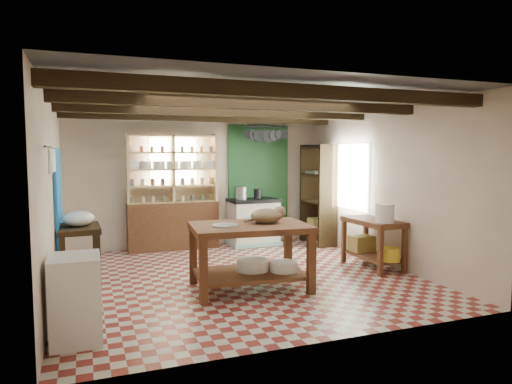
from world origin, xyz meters
name	(u,v)px	position (x,y,z in m)	size (l,w,h in m)	color
floor	(239,278)	(0.00, 0.00, -0.01)	(5.00, 5.00, 0.02)	maroon
ceiling	(239,100)	(0.00, 0.00, 2.60)	(5.00, 5.00, 0.02)	#47484C
wall_back	(199,180)	(0.00, 2.50, 1.30)	(5.00, 0.04, 2.60)	beige
wall_front	(322,210)	(0.00, -2.50, 1.30)	(5.00, 0.04, 2.60)	beige
wall_left	(52,195)	(-2.50, 0.00, 1.30)	(0.04, 5.00, 2.60)	beige
wall_right	(382,185)	(2.50, 0.00, 1.30)	(0.04, 5.00, 2.60)	beige
ceiling_beams	(239,108)	(0.00, 0.00, 2.48)	(5.00, 3.80, 0.15)	black
blue_wall_patch	(59,204)	(-2.47, 0.90, 1.10)	(0.04, 1.40, 1.60)	#1766B3
green_wall_patch	(258,181)	(1.25, 2.47, 1.25)	(1.30, 0.04, 2.30)	#1E4B25
window_back	(173,160)	(-0.50, 2.48, 1.70)	(0.90, 0.02, 0.80)	silver
window_right	(349,176)	(2.48, 1.00, 1.40)	(0.02, 1.30, 1.20)	silver
utensil_rail	(49,159)	(-2.44, -1.20, 1.78)	(0.06, 0.90, 0.28)	black
pot_rack	(266,135)	(1.25, 2.05, 2.18)	(0.86, 0.12, 0.36)	black
shelving_unit	(173,192)	(-0.55, 2.31, 1.10)	(1.70, 0.34, 2.20)	#DCB77F
tall_rack	(318,194)	(2.28, 1.80, 1.00)	(0.40, 0.86, 2.00)	black
work_table	(250,257)	(-0.05, -0.60, 0.44)	(1.55, 1.04, 0.88)	brown
stove	(253,222)	(1.01, 2.15, 0.46)	(0.94, 0.64, 0.92)	beige
prep_table	(80,254)	(-2.20, 0.51, 0.41)	(0.55, 0.80, 0.81)	black
white_cabinet	(76,299)	(-2.22, -1.61, 0.42)	(0.47, 0.56, 0.85)	white
right_counter	(373,243)	(2.18, -0.22, 0.39)	(0.55, 1.09, 0.78)	brown
cat	(267,216)	(0.21, -0.57, 0.98)	(0.45, 0.34, 0.20)	#967D57
steel_tray	(225,225)	(-0.40, -0.62, 0.89)	(0.35, 0.35, 0.02)	#ABABB3
basin_large	(252,265)	(0.01, -0.55, 0.31)	(0.44, 0.44, 0.15)	white
basin_small	(284,266)	(0.39, -0.73, 0.30)	(0.37, 0.37, 0.13)	white
kettle_left	(241,193)	(0.76, 2.14, 1.05)	(0.22, 0.22, 0.25)	#ABABB3
kettle_right	(258,194)	(1.11, 2.15, 1.02)	(0.16, 0.16, 0.20)	black
enamel_bowl	(79,218)	(-2.20, 0.51, 0.92)	(0.43, 0.43, 0.21)	white
white_bucket	(385,213)	(2.14, -0.57, 0.92)	(0.28, 0.28, 0.28)	white
wicker_basket	(362,243)	(2.17, 0.08, 0.33)	(0.36, 0.29, 0.26)	#A08440
yellow_tub	(391,254)	(2.19, -0.67, 0.31)	(0.27, 0.27, 0.20)	gold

